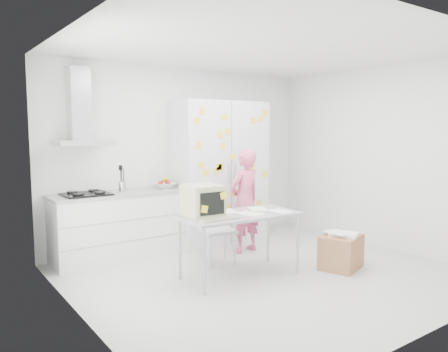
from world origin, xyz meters
TOP-DOWN VIEW (x-y plane):
  - floor at (0.00, 0.00)m, footprint 4.50×4.00m
  - walls at (0.00, 0.72)m, footprint 4.52×4.01m
  - ceiling at (0.00, 0.00)m, footprint 4.50×4.00m
  - counter_run at (-1.20, 1.70)m, footprint 1.84×0.63m
  - range_hood at (-1.65, 1.84)m, footprint 0.70×0.48m
  - tall_cabinet at (0.45, 1.67)m, footprint 1.50×0.68m
  - person at (0.39, 0.95)m, footprint 0.59×0.43m
  - desk at (-0.61, 0.19)m, footprint 1.48×0.81m
  - chair at (-0.24, 0.77)m, footprint 0.50×0.50m
  - cardboard_box at (0.92, -0.37)m, footprint 0.65×0.58m

SIDE VIEW (x-z plane):
  - floor at x=0.00m, z-range -0.02..0.00m
  - cardboard_box at x=0.92m, z-range -0.01..0.46m
  - counter_run at x=-1.20m, z-range -0.17..1.11m
  - chair at x=-0.24m, z-range 0.06..0.98m
  - person at x=0.39m, z-range 0.00..1.49m
  - desk at x=-0.61m, z-range 0.29..1.43m
  - tall_cabinet at x=0.45m, z-range 0.00..2.20m
  - walls at x=0.00m, z-range 0.00..2.70m
  - range_hood at x=-1.65m, z-range 1.45..2.46m
  - ceiling at x=0.00m, z-range 2.69..2.71m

